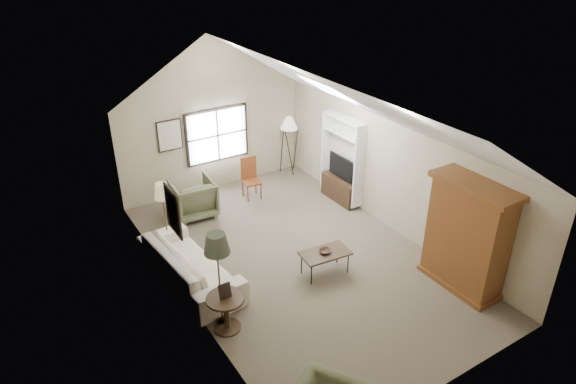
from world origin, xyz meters
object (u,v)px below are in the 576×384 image
side_table (226,313)px  side_chair (252,179)px  armoire (467,236)px  armchair_far (193,198)px  coffee_table (325,263)px  sofa (190,264)px

side_table → side_chair: 4.84m
armoire → armchair_far: (-3.29, 5.28, -0.64)m
side_table → coffee_table: bearing=9.2°
coffee_table → sofa: bearing=152.8°
coffee_table → side_table: size_ratio=1.47×
side_table → sofa: bearing=90.0°
sofa → armchair_far: bearing=-29.8°
armchair_far → coffee_table: (1.28, -3.60, -0.21)m
coffee_table → side_chair: (0.33, 3.63, 0.29)m
coffee_table → side_chair: 3.65m
armoire → coffee_table: (-2.01, 1.68, -0.85)m
side_chair → coffee_table: bearing=-88.1°
side_table → side_chair: size_ratio=0.62×
armoire → sofa: bearing=146.5°
armoire → sofa: size_ratio=0.83×
armoire → side_table: (-4.38, 1.30, -0.77)m
armoire → side_chair: armoire is taller
coffee_table → side_table: 2.40m
armchair_far → side_chair: 1.61m
armchair_far → side_table: size_ratio=1.50×
armchair_far → side_chair: size_ratio=0.93×
side_chair → armchair_far: bearing=-171.9°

